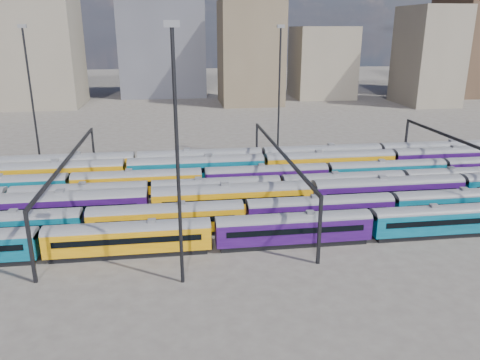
{
  "coord_description": "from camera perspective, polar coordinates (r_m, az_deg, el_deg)",
  "views": [
    {
      "loc": [
        -5.0,
        -65.03,
        24.9
      ],
      "look_at": [
        4.28,
        1.81,
        3.0
      ],
      "focal_mm": 35.0,
      "sensor_mm": 36.0,
      "label": 1
    }
  ],
  "objects": [
    {
      "name": "rake_4",
      "position": [
        73.6,
        -4.51,
        0.29
      ],
      "size": [
        120.69,
        2.94,
        4.95
      ],
      "color": "black",
      "rests_on": "ground"
    },
    {
      "name": "mast_1",
      "position": [
        91.21,
        -24.1,
        9.56
      ],
      "size": [
        1.4,
        0.5,
        25.6
      ],
      "color": "black",
      "rests_on": "ground"
    },
    {
      "name": "rake_3",
      "position": [
        68.91,
        -10.94,
        -1.33
      ],
      "size": [
        115.87,
        2.83,
        4.75
      ],
      "color": "black",
      "rests_on": "ground"
    },
    {
      "name": "mast_2",
      "position": [
        44.4,
        -7.67,
        3.56
      ],
      "size": [
        1.4,
        0.5,
        25.6
      ],
      "color": "black",
      "rests_on": "ground"
    },
    {
      "name": "ground",
      "position": [
        69.82,
        -3.28,
        -2.95
      ],
      "size": [
        500.0,
        500.0,
        0.0
      ],
      "primitive_type": "plane",
      "color": "#48413D",
      "rests_on": "ground"
    },
    {
      "name": "rake_5",
      "position": [
        79.52,
        2.98,
        1.95
      ],
      "size": [
        137.27,
        3.34,
        5.65
      ],
      "color": "black",
      "rests_on": "ground"
    },
    {
      "name": "rake_2",
      "position": [
        64.06,
        -10.94,
        -2.45
      ],
      "size": [
        134.4,
        3.28,
        5.53
      ],
      "color": "black",
      "rests_on": "ground"
    },
    {
      "name": "rake_0",
      "position": [
        56.44,
        6.54,
        -5.55
      ],
      "size": [
        134.51,
        2.81,
        4.72
      ],
      "color": "black",
      "rests_on": "ground"
    },
    {
      "name": "gantry_1",
      "position": [
        69.15,
        -20.14,
        1.67
      ],
      "size": [
        0.35,
        40.35,
        8.03
      ],
      "color": "black",
      "rests_on": "ground"
    },
    {
      "name": "gantry_2",
      "position": [
        69.15,
        4.91,
        2.73
      ],
      "size": [
        0.35,
        40.35,
        8.03
      ],
      "color": "black",
      "rests_on": "ground"
    },
    {
      "name": "mast_3",
      "position": [
        91.9,
        4.81,
        11.09
      ],
      "size": [
        1.4,
        0.5,
        25.6
      ],
      "color": "black",
      "rests_on": "ground"
    },
    {
      "name": "rake_1",
      "position": [
        59.97,
        0.59,
        -3.9
      ],
      "size": [
        118.71,
        2.9,
        4.87
      ],
      "color": "black",
      "rests_on": "ground"
    },
    {
      "name": "gantry_3",
      "position": [
        81.13,
        26.09,
        3.23
      ],
      "size": [
        0.35,
        40.35,
        8.03
      ],
      "color": "black",
      "rests_on": "ground"
    },
    {
      "name": "skyline",
      "position": [
        203.03,
        25.77,
        15.13
      ],
      "size": [
        399.22,
        60.48,
        50.03
      ],
      "color": "#665B4C",
      "rests_on": "ground"
    },
    {
      "name": "rake_6",
      "position": [
        83.1,
        -4.88,
        2.55
      ],
      "size": [
        110.8,
        3.24,
        5.47
      ],
      "color": "black",
      "rests_on": "ground"
    }
  ]
}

